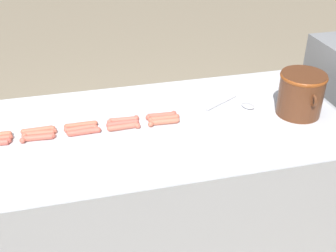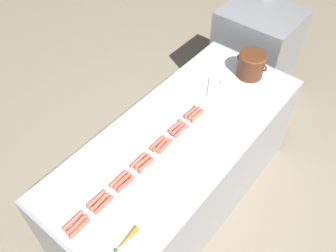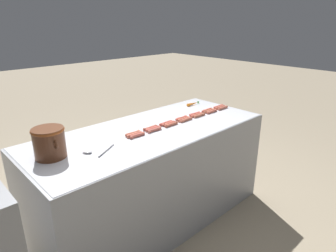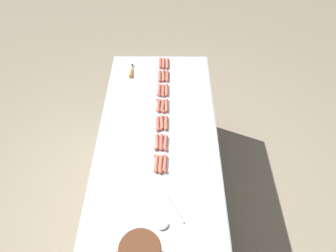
{
  "view_description": "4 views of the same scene",
  "coord_description": "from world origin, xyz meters",
  "px_view_note": "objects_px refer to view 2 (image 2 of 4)",
  "views": [
    {
      "loc": [
        1.63,
        -0.19,
        1.92
      ],
      "look_at": [
        0.09,
        0.19,
        0.95
      ],
      "focal_mm": 45.33,
      "sensor_mm": 36.0,
      "label": 1
    },
    {
      "loc": [
        0.95,
        -1.32,
        2.77
      ],
      "look_at": [
        -0.1,
        -0.02,
        0.92
      ],
      "focal_mm": 37.98,
      "sensor_mm": 36.0,
      "label": 2
    },
    {
      "loc": [
        -1.81,
        1.5,
        1.79
      ],
      "look_at": [
        -0.12,
        -0.08,
        0.94
      ],
      "focal_mm": 31.5,
      "sensor_mm": 36.0,
      "label": 3
    },
    {
      "loc": [
        -0.09,
        1.46,
        2.67
      ],
      "look_at": [
        -0.08,
        -0.16,
        0.9
      ],
      "focal_mm": 34.26,
      "sensor_mm": 36.0,
      "label": 4
    }
  ],
  "objects_px": {
    "hot_dog_1": "(96,199)",
    "hot_dog_2": "(118,179)",
    "hot_dog_8": "(100,202)",
    "hot_dog_12": "(178,129)",
    "carrot": "(126,240)",
    "hot_dog_17": "(146,165)",
    "hot_dog_4": "(157,142)",
    "hot_dog_10": "(142,162)",
    "hot_dog_15": "(104,205)",
    "hot_dog_18": "(165,146)",
    "back_cabinet": "(254,57)",
    "hot_dog_20": "(197,116)",
    "hot_dog_9": "(122,181)",
    "hot_dog_3": "(138,160)",
    "hot_dog_5": "(175,126)",
    "serving_spoon": "(219,83)",
    "hot_dog_7": "(77,224)",
    "bean_pot": "(251,64)",
    "hot_dog_14": "(79,228)",
    "hot_dog_16": "(126,184)",
    "hot_dog_13": "(194,113)",
    "hot_dog_19": "(182,131)",
    "hot_dog_11": "(161,145)",
    "hot_dog_6": "(190,112)",
    "hot_dog_0": "(73,221)"
  },
  "relations": [
    {
      "from": "hot_dog_1",
      "to": "hot_dog_2",
      "type": "xyz_separation_m",
      "value": [
        0.0,
        0.19,
        0.0
      ]
    },
    {
      "from": "hot_dog_8",
      "to": "hot_dog_12",
      "type": "relative_size",
      "value": 1.0
    },
    {
      "from": "carrot",
      "to": "hot_dog_17",
      "type": "bearing_deg",
      "value": 119.1
    },
    {
      "from": "hot_dog_2",
      "to": "hot_dog_4",
      "type": "xyz_separation_m",
      "value": [
        0.0,
        0.37,
        0.0
      ]
    },
    {
      "from": "hot_dog_8",
      "to": "hot_dog_10",
      "type": "relative_size",
      "value": 1.0
    },
    {
      "from": "hot_dog_15",
      "to": "hot_dog_17",
      "type": "height_order",
      "value": "same"
    },
    {
      "from": "hot_dog_10",
      "to": "hot_dog_18",
      "type": "xyz_separation_m",
      "value": [
        0.03,
        0.19,
        0.0
      ]
    },
    {
      "from": "hot_dog_18",
      "to": "back_cabinet",
      "type": "bearing_deg",
      "value": 97.73
    },
    {
      "from": "hot_dog_10",
      "to": "hot_dog_20",
      "type": "height_order",
      "value": "same"
    },
    {
      "from": "hot_dog_10",
      "to": "hot_dog_9",
      "type": "bearing_deg",
      "value": -89.88
    },
    {
      "from": "hot_dog_3",
      "to": "hot_dog_5",
      "type": "distance_m",
      "value": 0.38
    },
    {
      "from": "hot_dog_2",
      "to": "carrot",
      "type": "bearing_deg",
      "value": -39.51
    },
    {
      "from": "hot_dog_20",
      "to": "serving_spoon",
      "type": "xyz_separation_m",
      "value": [
        -0.08,
        0.4,
        -0.01
      ]
    },
    {
      "from": "hot_dog_7",
      "to": "bean_pot",
      "type": "height_order",
      "value": "bean_pot"
    },
    {
      "from": "hot_dog_12",
      "to": "hot_dog_14",
      "type": "xyz_separation_m",
      "value": [
        0.03,
        -0.93,
        0.0
      ]
    },
    {
      "from": "back_cabinet",
      "to": "hot_dog_14",
      "type": "height_order",
      "value": "back_cabinet"
    },
    {
      "from": "hot_dog_4",
      "to": "hot_dog_14",
      "type": "xyz_separation_m",
      "value": [
        0.06,
        -0.75,
        0.0
      ]
    },
    {
      "from": "hot_dog_16",
      "to": "hot_dog_14",
      "type": "bearing_deg",
      "value": -90.02
    },
    {
      "from": "hot_dog_2",
      "to": "hot_dog_3",
      "type": "relative_size",
      "value": 1.0
    },
    {
      "from": "hot_dog_8",
      "to": "serving_spoon",
      "type": "height_order",
      "value": "hot_dog_8"
    },
    {
      "from": "hot_dog_9",
      "to": "hot_dog_12",
      "type": "xyz_separation_m",
      "value": [
        0.0,
        0.56,
        0.0
      ]
    },
    {
      "from": "hot_dog_3",
      "to": "hot_dog_15",
      "type": "bearing_deg",
      "value": -79.95
    },
    {
      "from": "hot_dog_13",
      "to": "hot_dog_19",
      "type": "xyz_separation_m",
      "value": [
        0.03,
        -0.19,
        0.0
      ]
    },
    {
      "from": "hot_dog_3",
      "to": "hot_dog_16",
      "type": "xyz_separation_m",
      "value": [
        0.06,
        -0.19,
        0.0
      ]
    },
    {
      "from": "hot_dog_11",
      "to": "serving_spoon",
      "type": "relative_size",
      "value": 0.6
    },
    {
      "from": "hot_dog_12",
      "to": "hot_dog_16",
      "type": "bearing_deg",
      "value": -87.0
    },
    {
      "from": "hot_dog_6",
      "to": "bean_pot",
      "type": "height_order",
      "value": "bean_pot"
    },
    {
      "from": "hot_dog_1",
      "to": "hot_dog_5",
      "type": "distance_m",
      "value": 0.75
    },
    {
      "from": "hot_dog_14",
      "to": "hot_dog_16",
      "type": "height_order",
      "value": "same"
    },
    {
      "from": "hot_dog_0",
      "to": "hot_dog_10",
      "type": "height_order",
      "value": "same"
    },
    {
      "from": "hot_dog_11",
      "to": "hot_dog_12",
      "type": "bearing_deg",
      "value": 90.11
    },
    {
      "from": "hot_dog_2",
      "to": "hot_dog_3",
      "type": "height_order",
      "value": "same"
    },
    {
      "from": "hot_dog_9",
      "to": "hot_dog_14",
      "type": "xyz_separation_m",
      "value": [
        0.03,
        -0.38,
        0.0
      ]
    },
    {
      "from": "hot_dog_2",
      "to": "hot_dog_15",
      "type": "bearing_deg",
      "value": -70.59
    },
    {
      "from": "hot_dog_17",
      "to": "hot_dog_1",
      "type": "bearing_deg",
      "value": -100.49
    },
    {
      "from": "hot_dog_14",
      "to": "hot_dog_17",
      "type": "distance_m",
      "value": 0.56
    },
    {
      "from": "hot_dog_9",
      "to": "hot_dog_2",
      "type": "bearing_deg",
      "value": -170.06
    },
    {
      "from": "hot_dog_16",
      "to": "hot_dog_19",
      "type": "bearing_deg",
      "value": 89.46
    },
    {
      "from": "bean_pot",
      "to": "hot_dog_1",
      "type": "bearing_deg",
      "value": -94.3
    },
    {
      "from": "hot_dog_8",
      "to": "hot_dog_9",
      "type": "height_order",
      "value": "same"
    },
    {
      "from": "hot_dog_2",
      "to": "hot_dog_12",
      "type": "bearing_deg",
      "value": 86.74
    },
    {
      "from": "hot_dog_1",
      "to": "hot_dog_10",
      "type": "height_order",
      "value": "same"
    },
    {
      "from": "hot_dog_9",
      "to": "hot_dog_15",
      "type": "relative_size",
      "value": 1.0
    },
    {
      "from": "hot_dog_13",
      "to": "carrot",
      "type": "distance_m",
      "value": 1.05
    },
    {
      "from": "hot_dog_8",
      "to": "hot_dog_16",
      "type": "distance_m",
      "value": 0.19
    },
    {
      "from": "hot_dog_11",
      "to": "hot_dog_18",
      "type": "distance_m",
      "value": 0.03
    },
    {
      "from": "hot_dog_18",
      "to": "serving_spoon",
      "type": "distance_m",
      "value": 0.77
    },
    {
      "from": "hot_dog_5",
      "to": "serving_spoon",
      "type": "bearing_deg",
      "value": 91.69
    },
    {
      "from": "hot_dog_11",
      "to": "hot_dog_13",
      "type": "height_order",
      "value": "same"
    },
    {
      "from": "hot_dog_12",
      "to": "hot_dog_13",
      "type": "xyz_separation_m",
      "value": [
        0.0,
        0.19,
        0.0
      ]
    }
  ]
}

